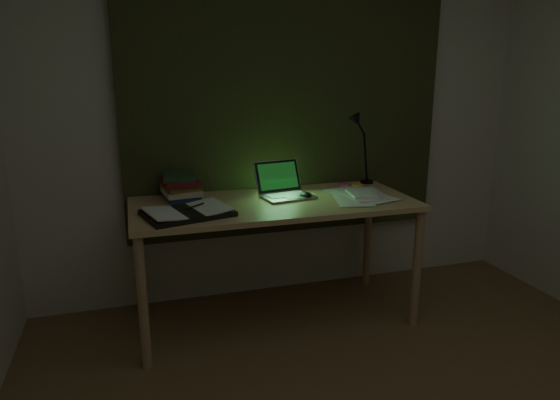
{
  "coord_description": "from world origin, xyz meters",
  "views": [
    {
      "loc": [
        -1.04,
        -1.27,
        1.56
      ],
      "look_at": [
        -0.22,
        1.43,
        0.82
      ],
      "focal_mm": 32.0,
      "sensor_mm": 36.0,
      "label": 1
    }
  ],
  "objects_px": {
    "book_stack": "(180,186)",
    "loose_papers": "(353,194)",
    "open_textbook": "(187,212)",
    "desk": "(274,261)",
    "desk_lamp": "(368,149)",
    "laptop": "(288,180)"
  },
  "relations": [
    {
      "from": "laptop",
      "to": "book_stack",
      "type": "bearing_deg",
      "value": 155.87
    },
    {
      "from": "desk",
      "to": "laptop",
      "type": "height_order",
      "value": "laptop"
    },
    {
      "from": "loose_papers",
      "to": "open_textbook",
      "type": "bearing_deg",
      "value": -172.61
    },
    {
      "from": "laptop",
      "to": "desk_lamp",
      "type": "bearing_deg",
      "value": 10.25
    },
    {
      "from": "desk_lamp",
      "to": "book_stack",
      "type": "bearing_deg",
      "value": 168.13
    },
    {
      "from": "book_stack",
      "to": "loose_papers",
      "type": "height_order",
      "value": "book_stack"
    },
    {
      "from": "laptop",
      "to": "book_stack",
      "type": "distance_m",
      "value": 0.67
    },
    {
      "from": "laptop",
      "to": "desk_lamp",
      "type": "xyz_separation_m",
      "value": [
        0.66,
        0.24,
        0.13
      ]
    },
    {
      "from": "desk",
      "to": "laptop",
      "type": "bearing_deg",
      "value": 29.58
    },
    {
      "from": "loose_papers",
      "to": "desk_lamp",
      "type": "bearing_deg",
      "value": 50.91
    },
    {
      "from": "laptop",
      "to": "loose_papers",
      "type": "bearing_deg",
      "value": -19.53
    },
    {
      "from": "loose_papers",
      "to": "desk",
      "type": "bearing_deg",
      "value": 178.7
    },
    {
      "from": "open_textbook",
      "to": "desk",
      "type": "bearing_deg",
      "value": 0.77
    },
    {
      "from": "laptop",
      "to": "loose_papers",
      "type": "height_order",
      "value": "laptop"
    },
    {
      "from": "loose_papers",
      "to": "book_stack",
      "type": "bearing_deg",
      "value": 167.2
    },
    {
      "from": "book_stack",
      "to": "open_textbook",
      "type": "bearing_deg",
      "value": -90.44
    },
    {
      "from": "desk",
      "to": "book_stack",
      "type": "relative_size",
      "value": 6.77
    },
    {
      "from": "laptop",
      "to": "open_textbook",
      "type": "height_order",
      "value": "laptop"
    },
    {
      "from": "desk_lamp",
      "to": "desk",
      "type": "bearing_deg",
      "value": -173.74
    },
    {
      "from": "open_textbook",
      "to": "book_stack",
      "type": "height_order",
      "value": "book_stack"
    },
    {
      "from": "desk",
      "to": "desk_lamp",
      "type": "relative_size",
      "value": 3.5
    },
    {
      "from": "laptop",
      "to": "desk_lamp",
      "type": "relative_size",
      "value": 0.71
    }
  ]
}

